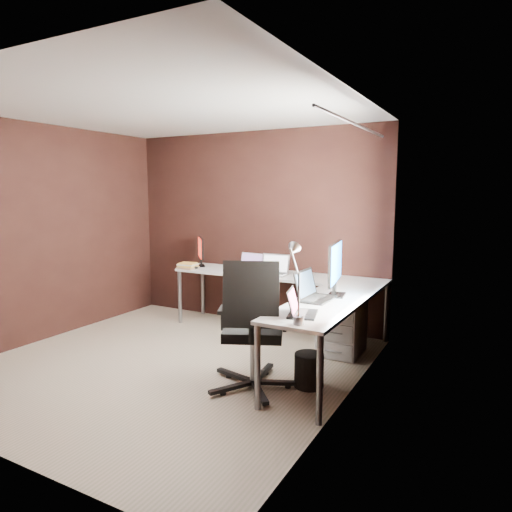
{
  "coord_description": "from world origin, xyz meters",
  "views": [
    {
      "loc": [
        2.87,
        -3.45,
        1.73
      ],
      "look_at": [
        0.49,
        0.95,
        1.02
      ],
      "focal_mm": 32.0,
      "sensor_mm": 36.0,
      "label": 1
    }
  ],
  "objects": [
    {
      "name": "wastebasket",
      "position": [
        1.44,
        0.18,
        0.15
      ],
      "size": [
        0.27,
        0.27,
        0.3
      ],
      "primitive_type": "cylinder",
      "rotation": [
        0.0,
        0.0,
        0.05
      ],
      "color": "black",
      "rests_on": "ground"
    },
    {
      "name": "mouse_left",
      "position": [
        -0.61,
        1.31,
        0.75
      ],
      "size": [
        0.09,
        0.06,
        0.04
      ],
      "primitive_type": "ellipsoid",
      "rotation": [
        0.0,
        0.0,
        0.02
      ],
      "color": "black",
      "rests_on": "desk"
    },
    {
      "name": "monitor_left",
      "position": [
        -0.67,
        1.54,
        0.95
      ],
      "size": [
        0.31,
        0.36,
        0.39
      ],
      "rotation": [
        0.0,
        0.0,
        -0.87
      ],
      "color": "black",
      "rests_on": "desk"
    },
    {
      "name": "laptop_black_small",
      "position": [
        1.46,
        -0.1,
        0.78
      ],
      "size": [
        0.3,
        0.36,
        0.21
      ],
      "rotation": [
        0.0,
        0.0,
        1.83
      ],
      "color": "black",
      "rests_on": "desk"
    },
    {
      "name": "drawer_pedestal",
      "position": [
        1.43,
        1.15,
        0.3
      ],
      "size": [
        0.42,
        0.5,
        0.6
      ],
      "primitive_type": "cube",
      "color": "silver",
      "rests_on": "ground"
    },
    {
      "name": "desk",
      "position": [
        0.84,
        1.04,
        0.68
      ],
      "size": [
        2.65,
        2.25,
        0.73
      ],
      "color": "silver",
      "rests_on": "ground"
    },
    {
      "name": "mouse_corner",
      "position": [
        0.92,
        1.4,
        0.75
      ],
      "size": [
        0.09,
        0.06,
        0.03
      ],
      "primitive_type": "ellipsoid",
      "rotation": [
        0.0,
        0.0,
        -0.09
      ],
      "color": "black",
      "rests_on": "desk"
    },
    {
      "name": "desk_lamp",
      "position": [
        1.49,
        -0.29,
        1.12
      ],
      "size": [
        0.19,
        0.23,
        0.62
      ],
      "rotation": [
        0.0,
        0.0,
        -0.39
      ],
      "color": "slate",
      "rests_on": "desk"
    },
    {
      "name": "laptop_white",
      "position": [
        0.1,
        1.5,
        0.78
      ],
      "size": [
        0.36,
        0.27,
        0.22
      ],
      "rotation": [
        0.0,
        0.0,
        -0.09
      ],
      "color": "silver",
      "rests_on": "desk"
    },
    {
      "name": "monitor_right",
      "position": [
        1.49,
        0.71,
        1.02
      ],
      "size": [
        0.19,
        0.63,
        0.52
      ],
      "rotation": [
        0.0,
        0.0,
        1.74
      ],
      "color": "black",
      "rests_on": "desk"
    },
    {
      "name": "office_chair",
      "position": [
        1.03,
        -0.09,
        0.34
      ],
      "size": [
        0.67,
        0.71,
        1.17
      ],
      "rotation": [
        0.0,
        0.0,
        0.42
      ],
      "color": "black",
      "rests_on": "ground"
    },
    {
      "name": "room",
      "position": [
        0.34,
        0.07,
        1.28
      ],
      "size": [
        3.6,
        3.6,
        2.5
      ],
      "color": "#BCA692",
      "rests_on": "ground"
    },
    {
      "name": "laptop_black_big",
      "position": [
        1.35,
        0.47,
        0.79
      ],
      "size": [
        0.3,
        0.41,
        0.27
      ],
      "rotation": [
        0.0,
        0.0,
        1.54
      ],
      "color": "black",
      "rests_on": "desk"
    },
    {
      "name": "book_stack",
      "position": [
        -0.72,
        1.3,
        0.77
      ],
      "size": [
        0.25,
        0.21,
        0.08
      ],
      "rotation": [
        0.0,
        0.0,
        0.03
      ],
      "color": "#9E7755",
      "rests_on": "desk"
    },
    {
      "name": "laptop_silver",
      "position": [
        0.46,
        1.46,
        0.78
      ],
      "size": [
        0.37,
        0.27,
        0.24
      ],
      "rotation": [
        0.0,
        0.0,
        0.05
      ],
      "color": "silver",
      "rests_on": "desk"
    }
  ]
}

